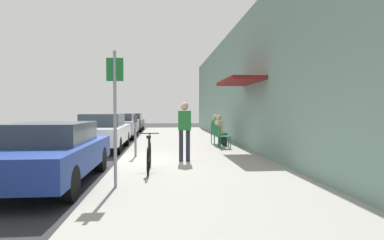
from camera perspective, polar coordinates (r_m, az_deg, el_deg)
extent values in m
plane|color=#2D2D30|center=(9.25, -13.56, -8.20)|extent=(60.00, 60.00, 0.00)
cube|color=#9E9B93|center=(11.17, -0.51, -6.13)|extent=(4.50, 32.00, 0.12)
cube|color=gray|center=(11.57, 11.51, 7.00)|extent=(0.30, 32.00, 5.31)
cube|color=maroon|center=(11.02, 8.56, 6.99)|extent=(1.10, 2.80, 0.12)
cube|color=navy|center=(7.40, -24.43, -6.11)|extent=(1.80, 4.40, 0.56)
cube|color=#333D47|center=(7.49, -24.10, -2.15)|extent=(1.48, 2.11, 0.45)
cylinder|color=black|center=(8.54, -16.33, -6.87)|extent=(0.22, 0.64, 0.64)
cylinder|color=black|center=(8.98, -26.37, -6.56)|extent=(0.22, 0.64, 0.64)
cylinder|color=black|center=(5.93, -21.38, -10.73)|extent=(0.22, 0.64, 0.64)
cube|color=silver|center=(13.13, -15.97, -2.49)|extent=(1.80, 4.40, 0.63)
cube|color=#333D47|center=(13.25, -15.87, 0.00)|extent=(1.48, 2.11, 0.50)
cylinder|color=black|center=(14.38, -11.86, -3.35)|extent=(0.22, 0.64, 0.64)
cylinder|color=black|center=(14.65, -18.04, -3.31)|extent=(0.22, 0.64, 0.64)
cylinder|color=black|center=(11.69, -13.35, -4.53)|extent=(0.22, 0.64, 0.64)
cylinder|color=black|center=(12.01, -20.88, -4.44)|extent=(0.22, 0.64, 0.64)
cube|color=#B7B7BC|center=(18.48, -12.91, -1.17)|extent=(1.80, 4.40, 0.69)
cube|color=#333D47|center=(18.60, -12.86, 0.54)|extent=(1.48, 2.11, 0.41)
cylinder|color=black|center=(19.77, -10.11, -1.96)|extent=(0.22, 0.64, 0.64)
cylinder|color=black|center=(19.96, -14.65, -1.96)|extent=(0.22, 0.64, 0.64)
cylinder|color=black|center=(17.06, -10.85, -2.55)|extent=(0.22, 0.64, 0.64)
cylinder|color=black|center=(17.28, -16.10, -2.54)|extent=(0.22, 0.64, 0.64)
cube|color=#47514C|center=(24.71, -11.02, -0.56)|extent=(1.80, 4.40, 0.57)
cube|color=#333D47|center=(24.85, -11.00, 0.65)|extent=(1.48, 2.11, 0.47)
cylinder|color=black|center=(26.02, -8.99, -1.07)|extent=(0.22, 0.64, 0.64)
cylinder|color=black|center=(26.17, -12.46, -1.08)|extent=(0.22, 0.64, 0.64)
cylinder|color=black|center=(23.30, -9.41, -1.40)|extent=(0.22, 0.64, 0.64)
cylinder|color=black|center=(23.46, -13.27, -1.40)|extent=(0.22, 0.64, 0.64)
cylinder|color=slate|center=(10.13, -10.24, -3.49)|extent=(0.07, 0.07, 1.10)
cube|color=#383D42|center=(10.09, -10.26, 0.25)|extent=(0.12, 0.10, 0.22)
cylinder|color=gray|center=(6.15, -13.82, 0.12)|extent=(0.06, 0.06, 2.60)
cube|color=#19722D|center=(6.21, -13.86, 8.91)|extent=(0.32, 0.02, 0.44)
torus|color=black|center=(8.14, -7.66, -6.32)|extent=(0.04, 0.66, 0.66)
torus|color=black|center=(7.10, -7.99, -7.51)|extent=(0.04, 0.66, 0.66)
cylinder|color=black|center=(7.62, -7.81, -6.87)|extent=(0.04, 1.05, 0.04)
cylinder|color=black|center=(7.43, -7.87, -5.14)|extent=(0.04, 0.04, 0.50)
cube|color=black|center=(7.41, -7.88, -3.07)|extent=(0.10, 0.20, 0.06)
cylinder|color=black|center=(8.05, -7.68, -4.40)|extent=(0.03, 0.03, 0.56)
cylinder|color=black|center=(8.03, -7.69, -2.41)|extent=(0.46, 0.03, 0.03)
cylinder|color=#14592D|center=(12.45, 6.66, -4.00)|extent=(0.04, 0.04, 0.45)
cylinder|color=#14592D|center=(12.08, 6.98, -4.18)|extent=(0.04, 0.04, 0.45)
cylinder|color=#14592D|center=(12.39, 4.93, -4.02)|extent=(0.04, 0.04, 0.45)
cylinder|color=#14592D|center=(12.02, 5.19, -4.20)|extent=(0.04, 0.04, 0.45)
cube|color=#14592D|center=(12.21, 5.95, -2.98)|extent=(0.46, 0.46, 0.03)
cube|color=#14592D|center=(12.17, 5.00, -2.03)|extent=(0.05, 0.44, 0.40)
cylinder|color=#14592D|center=(13.28, 5.62, -3.64)|extent=(0.04, 0.04, 0.45)
cylinder|color=#14592D|center=(12.94, 6.36, -3.78)|extent=(0.04, 0.04, 0.45)
cylinder|color=#14592D|center=(13.12, 4.12, -3.70)|extent=(0.04, 0.04, 0.45)
cylinder|color=#14592D|center=(12.78, 4.83, -3.85)|extent=(0.04, 0.04, 0.45)
cube|color=#14592D|center=(13.01, 5.24, -2.69)|extent=(0.54, 0.54, 0.03)
cube|color=#14592D|center=(12.91, 4.42, -1.81)|extent=(0.14, 0.43, 0.40)
cylinder|color=#232838|center=(13.20, 5.75, -3.63)|extent=(0.11, 0.11, 0.47)
cylinder|color=#232838|center=(13.12, 5.24, -2.63)|extent=(0.38, 0.23, 0.14)
cylinder|color=#232838|center=(13.02, 6.14, -3.70)|extent=(0.11, 0.11, 0.47)
cylinder|color=#232838|center=(12.94, 5.63, -2.69)|extent=(0.38, 0.23, 0.14)
cube|color=#CCB28C|center=(12.95, 4.92, -1.35)|extent=(0.30, 0.40, 0.56)
sphere|color=tan|center=(12.94, 4.92, 0.46)|extent=(0.22, 0.22, 0.22)
cylinder|color=#14592D|center=(14.13, 5.03, -3.31)|extent=(0.04, 0.04, 0.45)
cylinder|color=#14592D|center=(13.77, 5.58, -3.45)|extent=(0.04, 0.04, 0.45)
cylinder|color=#14592D|center=(14.00, 3.57, -3.36)|extent=(0.04, 0.04, 0.45)
cylinder|color=#14592D|center=(13.64, 4.08, -3.49)|extent=(0.04, 0.04, 0.45)
cube|color=#14592D|center=(13.86, 4.57, -2.41)|extent=(0.51, 0.51, 0.03)
cube|color=#14592D|center=(13.78, 3.77, -1.58)|extent=(0.10, 0.44, 0.40)
cylinder|color=#232838|center=(14.04, 5.12, -3.31)|extent=(0.11, 0.11, 0.47)
cylinder|color=#232838|center=(13.97, 4.62, -2.36)|extent=(0.38, 0.20, 0.14)
cylinder|color=#232838|center=(13.85, 5.41, -3.37)|extent=(0.11, 0.11, 0.47)
cylinder|color=#232838|center=(13.79, 4.90, -2.42)|extent=(0.38, 0.20, 0.14)
cube|color=#267233|center=(13.82, 4.26, -1.16)|extent=(0.28, 0.39, 0.56)
sphere|color=tan|center=(13.80, 4.26, 0.54)|extent=(0.22, 0.22, 0.22)
cylinder|color=#232838|center=(9.05, -2.01, -4.72)|extent=(0.12, 0.12, 0.90)
cylinder|color=#232838|center=(9.07, -0.74, -4.71)|extent=(0.12, 0.12, 0.90)
cube|color=#267233|center=(9.01, -1.38, -0.09)|extent=(0.36, 0.22, 0.56)
sphere|color=tan|center=(9.00, -1.38, 2.51)|extent=(0.22, 0.22, 0.22)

